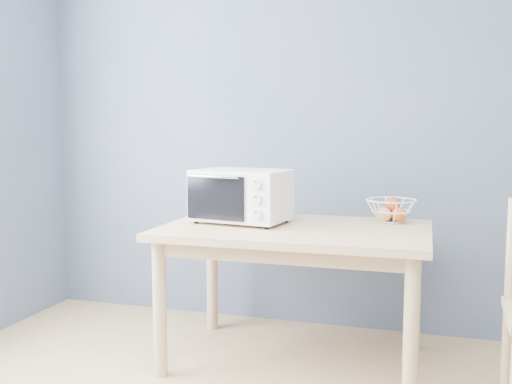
% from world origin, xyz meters
% --- Properties ---
extents(room, '(4.01, 4.51, 2.61)m').
position_xyz_m(room, '(0.00, 0.00, 1.30)').
color(room, tan).
rests_on(room, ground).
extents(dining_table, '(1.40, 0.90, 0.75)m').
position_xyz_m(dining_table, '(-0.10, 1.59, 0.65)').
color(dining_table, tan).
rests_on(dining_table, ground).
extents(toaster_oven, '(0.55, 0.42, 0.30)m').
position_xyz_m(toaster_oven, '(-0.44, 1.63, 0.91)').
color(toaster_oven, white).
rests_on(toaster_oven, dining_table).
extents(fruit_basket, '(0.35, 0.35, 0.14)m').
position_xyz_m(fruit_basket, '(0.38, 1.88, 0.82)').
color(fruit_basket, white).
rests_on(fruit_basket, dining_table).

